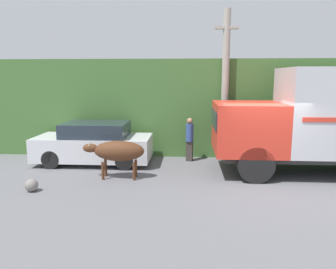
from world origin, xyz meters
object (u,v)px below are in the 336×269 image
object	(u,v)px
brown_cow	(118,151)
utility_pole	(225,84)
parked_suv	(94,144)
roadside_rock	(31,185)
pedestrian_on_hill	(190,137)

from	to	relation	value
brown_cow	utility_pole	bearing A→B (deg)	45.50
brown_cow	parked_suv	world-z (taller)	parked_suv
brown_cow	roadside_rock	bearing A→B (deg)	-139.48
brown_cow	parked_suv	distance (m)	2.19
pedestrian_on_hill	utility_pole	xyz separation A→B (m)	(1.35, 0.42, 2.03)
parked_suv	roadside_rock	xyz separation A→B (m)	(-0.93, -3.17, -0.58)
parked_suv	utility_pole	distance (m)	5.52
roadside_rock	utility_pole	bearing A→B (deg)	35.50
utility_pole	roadside_rock	distance (m)	7.75
parked_suv	pedestrian_on_hill	xyz separation A→B (m)	(3.60, 0.60, 0.19)
parked_suv	pedestrian_on_hill	size ratio (longest dim) A/B	2.54
utility_pole	roadside_rock	bearing A→B (deg)	-144.50
utility_pole	pedestrian_on_hill	bearing A→B (deg)	-162.63
parked_suv	utility_pole	xyz separation A→B (m)	(4.95, 1.02, 2.21)
pedestrian_on_hill	brown_cow	bearing A→B (deg)	61.00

